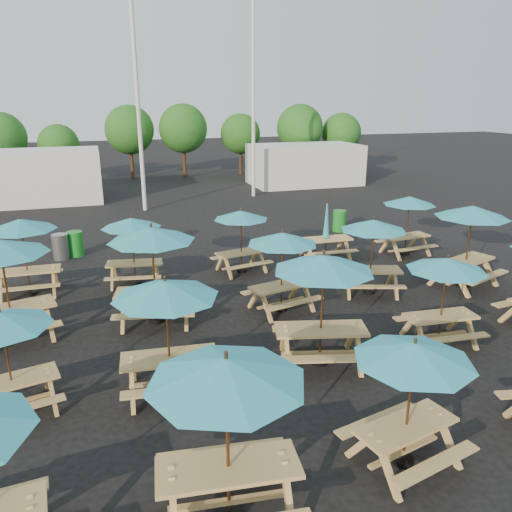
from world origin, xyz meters
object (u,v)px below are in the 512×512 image
object	(u,v)px
picnic_unit_2	(1,254)
picnic_unit_9	(323,270)
picnic_unit_19	(409,204)
waste_bin_4	(339,221)
picnic_unit_15	(326,233)
picnic_unit_13	(446,270)
waste_bin_1	(75,244)
picnic_unit_6	(152,240)
picnic_unit_3	(21,229)
picnic_unit_10	(282,243)
picnic_unit_11	(241,219)
picnic_unit_8	(413,360)
picnic_unit_5	(166,296)
picnic_unit_7	(131,227)
picnic_unit_18	(472,217)
picnic_unit_14	(373,230)
picnic_unit_1	(2,326)
waste_bin_0	(61,247)
waste_bin_3	(149,236)
picnic_unit_4	(226,381)
waste_bin_2	(140,240)

from	to	relation	value
picnic_unit_2	picnic_unit_9	bearing A→B (deg)	-40.78
picnic_unit_9	picnic_unit_19	distance (m)	8.89
waste_bin_4	picnic_unit_9	bearing A→B (deg)	-118.88
picnic_unit_15	picnic_unit_13	bearing A→B (deg)	-89.76
waste_bin_1	picnic_unit_6	bearing A→B (deg)	-72.33
picnic_unit_9	picnic_unit_19	size ratio (longest dim) A/B	1.18
picnic_unit_3	picnic_unit_15	distance (m)	9.78
picnic_unit_10	picnic_unit_19	world-z (taller)	picnic_unit_10
waste_bin_1	waste_bin_4	world-z (taller)	same
picnic_unit_11	picnic_unit_15	bearing A→B (deg)	-4.84
picnic_unit_3	picnic_unit_8	world-z (taller)	picnic_unit_3
picnic_unit_3	waste_bin_4	bearing A→B (deg)	18.45
picnic_unit_2	waste_bin_4	size ratio (longest dim) A/B	2.86
picnic_unit_5	picnic_unit_9	world-z (taller)	picnic_unit_9
waste_bin_1	picnic_unit_7	bearing A→B (deg)	-63.45
picnic_unit_2	picnic_unit_8	world-z (taller)	picnic_unit_2
picnic_unit_13	picnic_unit_18	bearing A→B (deg)	47.59
picnic_unit_14	picnic_unit_3	bearing A→B (deg)	-178.84
picnic_unit_6	picnic_unit_8	bearing A→B (deg)	-52.72
picnic_unit_1	waste_bin_0	bearing A→B (deg)	74.79
picnic_unit_9	picnic_unit_10	xyz separation A→B (m)	(0.20, 2.92, -0.25)
picnic_unit_13	picnic_unit_19	xyz separation A→B (m)	(3.25, 6.24, 0.06)
picnic_unit_3	picnic_unit_5	world-z (taller)	picnic_unit_5
waste_bin_0	waste_bin_3	xyz separation A→B (m)	(3.16, 0.48, 0.00)
picnic_unit_8	picnic_unit_19	size ratio (longest dim) A/B	0.98
picnic_unit_11	picnic_unit_14	world-z (taller)	picnic_unit_14
picnic_unit_4	waste_bin_3	world-z (taller)	picnic_unit_4
picnic_unit_8	picnic_unit_9	size ratio (longest dim) A/B	0.83
waste_bin_0	picnic_unit_5	bearing A→B (deg)	-75.79
picnic_unit_14	picnic_unit_11	bearing A→B (deg)	154.14
picnic_unit_2	waste_bin_0	size ratio (longest dim) A/B	2.86
picnic_unit_3	picnic_unit_2	bearing A→B (deg)	-90.54
picnic_unit_13	picnic_unit_11	bearing A→B (deg)	120.14
picnic_unit_6	waste_bin_4	xyz separation A→B (m)	(8.69, 6.87, -1.74)
picnic_unit_6	picnic_unit_11	size ratio (longest dim) A/B	1.22
picnic_unit_4	picnic_unit_10	distance (m)	7.11
picnic_unit_2	waste_bin_2	size ratio (longest dim) A/B	2.86
picnic_unit_14	waste_bin_1	bearing A→B (deg)	160.20
picnic_unit_2	picnic_unit_9	distance (m)	7.26
picnic_unit_2	picnic_unit_3	world-z (taller)	picnic_unit_2
picnic_unit_19	waste_bin_3	size ratio (longest dim) A/B	2.42
picnic_unit_2	picnic_unit_3	xyz separation A→B (m)	(0.06, 3.01, -0.18)
picnic_unit_11	waste_bin_2	distance (m)	4.69
picnic_unit_3	picnic_unit_14	distance (m)	10.01
picnic_unit_3	picnic_unit_11	size ratio (longest dim) A/B	1.10
picnic_unit_7	waste_bin_2	world-z (taller)	picnic_unit_7
picnic_unit_11	picnic_unit_6	bearing A→B (deg)	-147.28
picnic_unit_1	picnic_unit_11	bearing A→B (deg)	32.37
picnic_unit_6	picnic_unit_14	xyz separation A→B (m)	(6.25, 0.09, -0.26)
picnic_unit_9	picnic_unit_18	bearing A→B (deg)	40.05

